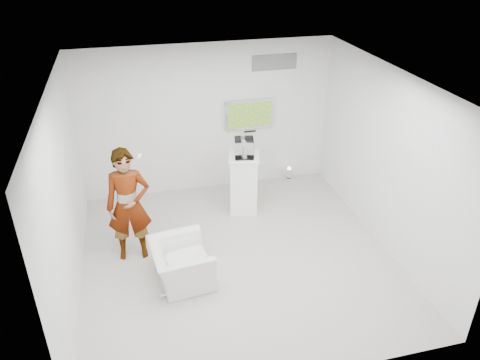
{
  "coord_description": "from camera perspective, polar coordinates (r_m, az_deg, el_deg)",
  "views": [
    {
      "loc": [
        -1.47,
        -6.06,
        4.86
      ],
      "look_at": [
        0.19,
        0.6,
        1.12
      ],
      "focal_mm": 35.0,
      "sensor_mm": 36.0,
      "label": 1
    }
  ],
  "objects": [
    {
      "name": "room",
      "position": [
        7.08,
        -0.34,
        0.27
      ],
      "size": [
        5.01,
        5.01,
        3.0
      ],
      "color": "#ACA69D",
      "rests_on": "ground"
    },
    {
      "name": "tv",
      "position": [
        9.42,
        1.15,
        8.0
      ],
      "size": [
        1.0,
        0.08,
        0.6
      ],
      "primitive_type": "cube",
      "color": "silver",
      "rests_on": "room"
    },
    {
      "name": "logo_decal",
      "position": [
        9.29,
        4.22,
        14.11
      ],
      "size": [
        0.9,
        0.02,
        0.3
      ],
      "primitive_type": "cube",
      "color": "slate",
      "rests_on": "room"
    },
    {
      "name": "person",
      "position": [
        7.62,
        -13.42,
        -3.04
      ],
      "size": [
        0.72,
        0.49,
        1.93
      ],
      "primitive_type": "imported",
      "rotation": [
        0.0,
        0.0,
        -0.04
      ],
      "color": "silver",
      "rests_on": "room"
    },
    {
      "name": "armchair",
      "position": [
        7.31,
        -7.18,
        -10.04
      ],
      "size": [
        0.96,
        1.07,
        0.64
      ],
      "primitive_type": "imported",
      "rotation": [
        0.0,
        0.0,
        1.68
      ],
      "color": "silver",
      "rests_on": "room"
    },
    {
      "name": "pedestal",
      "position": [
        8.83,
        0.48,
        -0.45
      ],
      "size": [
        0.68,
        0.68,
        1.14
      ],
      "primitive_type": "cube",
      "rotation": [
        0.0,
        0.0,
        -0.27
      ],
      "color": "white",
      "rests_on": "room"
    },
    {
      "name": "floor_uplight",
      "position": [
        10.16,
        5.99,
        0.77
      ],
      "size": [
        0.19,
        0.19,
        0.3
      ],
      "primitive_type": "cylinder",
      "rotation": [
        0.0,
        0.0,
        0.0
      ],
      "color": "white",
      "rests_on": "room"
    },
    {
      "name": "vitrine",
      "position": [
        8.5,
        0.5,
        3.94
      ],
      "size": [
        0.4,
        0.4,
        0.34
      ],
      "primitive_type": "cube",
      "rotation": [
        0.0,
        0.0,
        -0.2
      ],
      "color": "white",
      "rests_on": "pedestal"
    },
    {
      "name": "console",
      "position": [
        8.52,
        0.5,
        3.62
      ],
      "size": [
        0.05,
        0.17,
        0.24
      ],
      "primitive_type": "cube",
      "rotation": [
        0.0,
        0.0,
        -0.0
      ],
      "color": "white",
      "rests_on": "pedestal"
    },
    {
      "name": "wii_remote",
      "position": [
        7.38,
        -12.15,
        2.87
      ],
      "size": [
        0.08,
        0.14,
        0.04
      ],
      "primitive_type": "cube",
      "rotation": [
        0.0,
        0.0,
        -0.31
      ],
      "color": "white",
      "rests_on": "person"
    }
  ]
}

